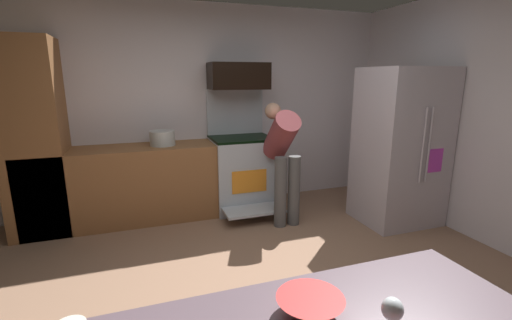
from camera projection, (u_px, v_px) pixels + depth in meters
The scene contains 11 objects.
ground_plane at pixel (265, 300), 2.73m from camera, with size 5.20×4.80×0.02m, color #8D6850.
wall_back at pixel (204, 108), 4.58m from camera, with size 5.20×0.12×2.60m, color silver.
lower_cabinet_run at pixel (137, 184), 4.16m from camera, with size 2.40×0.60×0.90m, color brown.
cabinet_column at pixel (34, 139), 3.71m from camera, with size 0.60×0.60×2.10m, color brown.
oven_range at pixel (242, 170), 4.55m from camera, with size 0.76×0.99×1.54m.
microwave at pixel (239, 76), 4.36m from camera, with size 0.74×0.38×0.33m, color black.
refrigerator at pixel (400, 147), 4.05m from camera, with size 0.87×0.76×1.80m.
person_cook at pixel (282, 153), 4.06m from camera, with size 0.31×0.68×1.39m.
mixing_bowl_prep at pixel (310, 307), 1.18m from camera, with size 0.23×0.23×0.07m, color red.
wine_glass_near at pixel (392, 312), 1.02m from camera, with size 0.06×0.06×0.16m.
stock_pot at pixel (162, 138), 4.14m from camera, with size 0.30×0.30×0.18m, color #B8C0BD.
Camera 1 is at (-0.85, -2.25, 1.69)m, focal length 24.41 mm.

